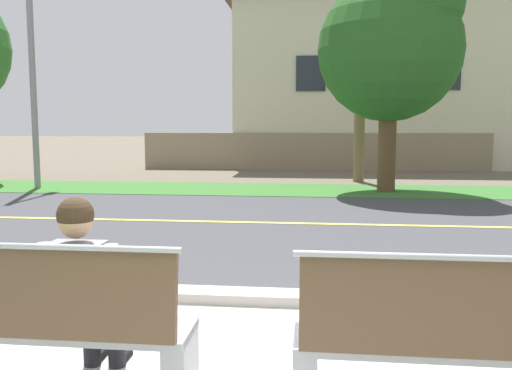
# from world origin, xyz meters

# --- Properties ---
(ground_plane) EXTENTS (140.00, 140.00, 0.00)m
(ground_plane) POSITION_xyz_m (0.00, 8.00, 0.00)
(ground_plane) COLOR #665B4C
(curb_edge) EXTENTS (44.00, 0.30, 0.11)m
(curb_edge) POSITION_xyz_m (0.00, 2.35, 0.06)
(curb_edge) COLOR #ADA89E
(curb_edge) RESTS_ON ground_plane
(street_asphalt) EXTENTS (52.00, 8.00, 0.01)m
(street_asphalt) POSITION_xyz_m (0.00, 6.50, 0.00)
(street_asphalt) COLOR #424247
(street_asphalt) RESTS_ON ground_plane
(road_centre_line) EXTENTS (48.00, 0.14, 0.01)m
(road_centre_line) POSITION_xyz_m (0.00, 6.50, 0.01)
(road_centre_line) COLOR #E0CC4C
(road_centre_line) RESTS_ON ground_plane
(far_verge_grass) EXTENTS (48.00, 2.80, 0.02)m
(far_verge_grass) POSITION_xyz_m (0.00, 11.31, 0.01)
(far_verge_grass) COLOR #38702D
(far_verge_grass) RESTS_ON ground_plane
(bench_left) EXTENTS (1.76, 0.48, 1.01)m
(bench_left) POSITION_xyz_m (-1.19, 0.45, 0.45)
(bench_left) COLOR #9EA0A8
(bench_left) RESTS_ON ground_plane
(bench_right) EXTENTS (1.76, 0.48, 1.01)m
(bench_right) POSITION_xyz_m (1.19, 0.45, 0.45)
(bench_right) COLOR #9EA0A8
(bench_right) RESTS_ON ground_plane
(seated_person_grey) EXTENTS (0.52, 0.68, 1.25)m
(seated_person_grey) POSITION_xyz_m (-1.02, 0.62, 0.68)
(seated_person_grey) COLOR black
(seated_person_grey) RESTS_ON ground_plane
(streetlamp) EXTENTS (0.24, 2.10, 6.96)m
(streetlamp) POSITION_xyz_m (-6.95, 11.12, 3.98)
(streetlamp) COLOR gray
(streetlamp) RESTS_ON ground_plane
(shade_tree_left) EXTENTS (3.54, 3.54, 5.84)m
(shade_tree_left) POSITION_xyz_m (2.34, 11.10, 3.79)
(shade_tree_left) COLOR brown
(shade_tree_left) RESTS_ON ground_plane
(garden_wall) EXTENTS (13.00, 0.36, 1.40)m
(garden_wall) POSITION_xyz_m (0.35, 17.76, 0.70)
(garden_wall) COLOR gray
(garden_wall) RESTS_ON ground_plane
(house_across_street) EXTENTS (11.66, 6.91, 7.16)m
(house_across_street) POSITION_xyz_m (2.67, 20.96, 3.63)
(house_across_street) COLOR beige
(house_across_street) RESTS_ON ground_plane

